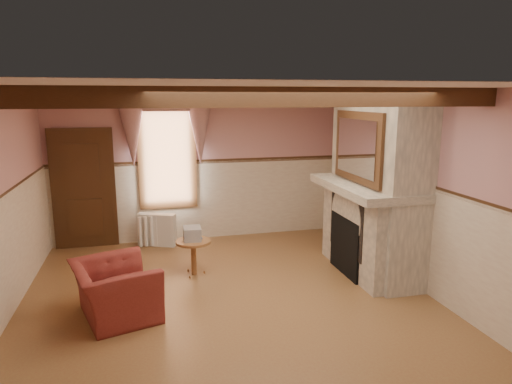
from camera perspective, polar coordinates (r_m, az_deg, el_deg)
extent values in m
cube|color=brown|center=(6.30, -3.29, -13.64)|extent=(5.50, 6.00, 0.01)
cube|color=silver|center=(5.69, -3.63, 12.76)|extent=(5.50, 6.00, 0.01)
cube|color=tan|center=(8.75, -7.06, 3.15)|extent=(5.50, 0.02, 2.80)
cube|color=tan|center=(3.08, 7.11, -13.32)|extent=(5.50, 0.02, 2.80)
cube|color=tan|center=(6.87, 19.71, 0.18)|extent=(0.02, 6.00, 2.80)
cube|color=black|center=(7.25, 11.57, -6.54)|extent=(0.20, 0.95, 0.90)
imported|color=maroon|center=(6.05, -17.20, -11.67)|extent=(1.20, 1.29, 0.69)
cylinder|color=brown|center=(7.16, -7.79, -8.12)|extent=(0.63, 0.63, 0.55)
cube|color=#B7AD8C|center=(7.08, -7.98, -5.16)|extent=(0.27, 0.33, 0.20)
cube|color=silver|center=(8.64, -12.29, -4.63)|extent=(0.72, 0.44, 0.60)
imported|color=brown|center=(7.30, 12.92, 1.70)|extent=(0.32, 0.32, 0.08)
cube|color=black|center=(7.81, 11.00, 2.88)|extent=(0.14, 0.24, 0.20)
cylinder|color=#C17C36|center=(7.36, 12.66, 2.58)|extent=(0.11, 0.11, 0.28)
cylinder|color=maroon|center=(6.55, 16.31, 0.74)|extent=(0.06, 0.06, 0.16)
cylinder|color=gold|center=(6.69, 15.63, 0.83)|extent=(0.06, 0.06, 0.12)
cube|color=gray|center=(7.21, 14.94, 0.99)|extent=(0.85, 2.00, 2.80)
cube|color=gray|center=(7.13, 13.65, 0.62)|extent=(1.05, 2.05, 0.12)
cube|color=silver|center=(6.96, 12.54, 5.48)|extent=(0.06, 1.44, 1.04)
cube|color=black|center=(8.76, -20.71, 0.15)|extent=(1.10, 0.10, 2.10)
cube|color=white|center=(8.64, -11.04, 4.59)|extent=(1.06, 0.08, 2.02)
cube|color=gray|center=(8.50, -11.17, 8.53)|extent=(1.30, 0.14, 1.40)
cube|color=black|center=(4.51, -0.81, 11.77)|extent=(5.50, 0.18, 0.20)
cube|color=black|center=(6.87, -5.46, 11.73)|extent=(5.50, 0.18, 0.20)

